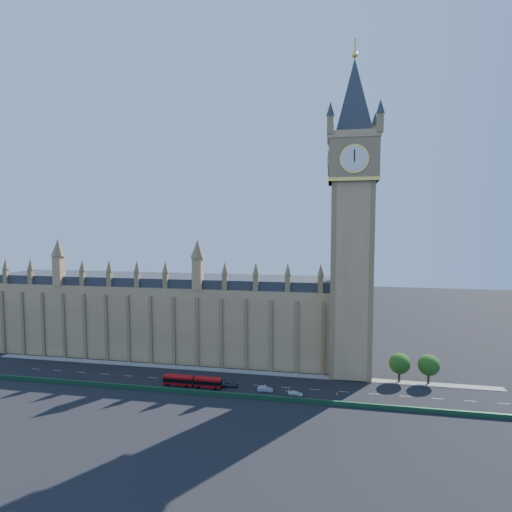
% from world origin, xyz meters
% --- Properties ---
extents(ground, '(400.00, 400.00, 0.00)m').
position_xyz_m(ground, '(0.00, 0.00, 0.00)').
color(ground, black).
rests_on(ground, ground).
extents(palace_westminster, '(120.00, 20.00, 28.00)m').
position_xyz_m(palace_westminster, '(-25.00, 22.00, 13.86)').
color(palace_westminster, '#A78050').
rests_on(palace_westminster, ground).
extents(elizabeth_tower, '(20.59, 20.59, 105.00)m').
position_xyz_m(elizabeth_tower, '(38.00, 13.99, 54.56)').
color(elizabeth_tower, '#A78050').
rests_on(elizabeth_tower, ground).
extents(bridge_parapet, '(160.00, 0.60, 1.20)m').
position_xyz_m(bridge_parapet, '(0.00, -9.00, 0.60)').
color(bridge_parapet, '#1E4C2D').
rests_on(bridge_parapet, ground).
extents(kerb_north, '(160.00, 3.00, 0.16)m').
position_xyz_m(kerb_north, '(0.00, 9.50, 0.08)').
color(kerb_north, gray).
rests_on(kerb_north, ground).
extents(tree_east_near, '(6.00, 6.00, 8.50)m').
position_xyz_m(tree_east_near, '(52.22, 10.08, 5.64)').
color(tree_east_near, '#382619').
rests_on(tree_east_near, ground).
extents(tree_east_far, '(6.00, 6.00, 8.50)m').
position_xyz_m(tree_east_far, '(60.22, 10.08, 5.64)').
color(tree_east_far, '#382619').
rests_on(tree_east_far, ground).
extents(red_bus, '(16.87, 2.84, 2.86)m').
position_xyz_m(red_bus, '(-5.98, -4.32, 1.51)').
color(red_bus, '#B20B0F').
rests_on(red_bus, ground).
extents(car_grey, '(4.91, 2.48, 1.60)m').
position_xyz_m(car_grey, '(4.33, -2.51, 0.80)').
color(car_grey, '#3D4044').
rests_on(car_grey, ground).
extents(car_silver, '(4.27, 1.67, 1.38)m').
position_xyz_m(car_silver, '(14.73, -3.80, 0.69)').
color(car_silver, '#A8A9B0').
rests_on(car_silver, ground).
extents(car_white, '(4.13, 1.98, 1.16)m').
position_xyz_m(car_white, '(23.10, -4.92, 0.58)').
color(car_white, white).
rests_on(car_white, ground).
extents(cone_a, '(0.43, 0.43, 0.66)m').
position_xyz_m(cone_a, '(14.00, -0.31, 0.32)').
color(cone_a, black).
rests_on(cone_a, ground).
extents(cone_b, '(0.44, 0.44, 0.67)m').
position_xyz_m(cone_b, '(14.00, -1.23, 0.33)').
color(cone_b, black).
rests_on(cone_b, ground).
extents(cone_c, '(0.58, 0.58, 0.72)m').
position_xyz_m(cone_c, '(34.00, -2.50, 0.35)').
color(cone_c, black).
rests_on(cone_c, ground).
extents(cone_d, '(0.48, 0.48, 0.63)m').
position_xyz_m(cone_d, '(20.42, -3.09, 0.31)').
color(cone_d, black).
rests_on(cone_d, ground).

